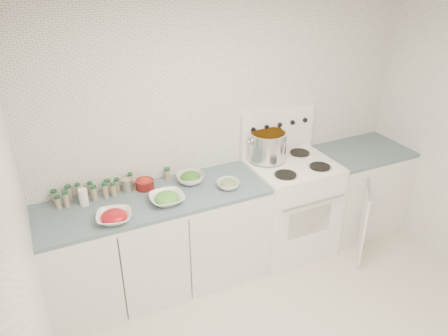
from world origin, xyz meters
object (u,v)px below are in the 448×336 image
stock_pot (267,145)px  bowl_tomato (114,217)px  stove (289,204)px  bowl_snowpea (167,198)px

stock_pot → bowl_tomato: stock_pot is taller
stove → bowl_snowpea: 1.31m
stove → bowl_snowpea: (-1.23, -0.10, 0.44)m
stock_pot → bowl_snowpea: 1.10m
stove → stock_pot: bearing=137.4°
stove → bowl_tomato: size_ratio=4.39×
stove → bowl_tomato: stove is taller
bowl_tomato → stove: bearing=6.3°
stock_pot → bowl_tomato: bearing=-167.0°
stock_pot → stove: bearing=-42.6°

